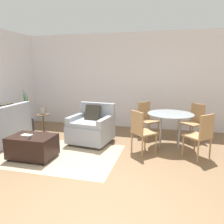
{
  "coord_description": "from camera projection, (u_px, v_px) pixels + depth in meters",
  "views": [
    {
      "loc": [
        1.27,
        -2.8,
        1.74
      ],
      "look_at": [
        0.05,
        2.0,
        0.75
      ],
      "focal_mm": 35.0,
      "sensor_mm": 36.0,
      "label": 1
    }
  ],
  "objects": [
    {
      "name": "dining_chair_far_left",
      "position": [
        146.0,
        117.0,
        5.58
      ],
      "size": [
        0.59,
        0.59,
        0.9
      ],
      "color": "tan",
      "rests_on": "ground_plane"
    },
    {
      "name": "wall_back",
      "position": [
        123.0,
        81.0,
        6.44
      ],
      "size": [
        12.0,
        0.06,
        2.75
      ],
      "color": "white",
      "rests_on": "ground_plane"
    },
    {
      "name": "area_rug",
      "position": [
        58.0,
        155.0,
        4.48
      ],
      "size": [
        2.46,
        1.72,
        0.01
      ],
      "color": "tan",
      "rests_on": "ground_plane"
    },
    {
      "name": "tv_remote_primary",
      "position": [
        30.0,
        138.0,
        4.09
      ],
      "size": [
        0.1,
        0.16,
        0.01
      ],
      "color": "black",
      "rests_on": "ottoman"
    },
    {
      "name": "dining_table",
      "position": [
        170.0,
        118.0,
        4.86
      ],
      "size": [
        1.01,
        1.01,
        0.76
      ],
      "color": "#99A8AD",
      "rests_on": "ground_plane"
    },
    {
      "name": "picture_frame",
      "position": [
        43.0,
        111.0,
        5.94
      ],
      "size": [
        0.17,
        0.07,
        0.21
      ],
      "color": "#8C6647",
      "rests_on": "side_table"
    },
    {
      "name": "ground_plane",
      "position": [
        76.0,
        185.0,
        3.31
      ],
      "size": [
        20.0,
        20.0,
        0.0
      ],
      "primitive_type": "plane",
      "color": "brown"
    },
    {
      "name": "dining_chair_far_right",
      "position": [
        195.0,
        120.0,
        5.3
      ],
      "size": [
        0.59,
        0.59,
        0.9
      ],
      "color": "tan",
      "rests_on": "ground_plane"
    },
    {
      "name": "book_stack",
      "position": [
        27.0,
        135.0,
        4.24
      ],
      "size": [
        0.21,
        0.13,
        0.02
      ],
      "color": "beige",
      "rests_on": "ottoman"
    },
    {
      "name": "ottoman",
      "position": [
        33.0,
        146.0,
        4.27
      ],
      "size": [
        0.86,
        0.59,
        0.46
      ],
      "color": "black",
      "rests_on": "ground_plane"
    },
    {
      "name": "dining_chair_near_left",
      "position": [
        141.0,
        129.0,
        4.48
      ],
      "size": [
        0.59,
        0.59,
        0.9
      ],
      "color": "tan",
      "rests_on": "ground_plane"
    },
    {
      "name": "potted_plant",
      "position": [
        27.0,
        121.0,
        6.11
      ],
      "size": [
        0.36,
        0.36,
        1.27
      ],
      "color": "#333338",
      "rests_on": "ground_plane"
    },
    {
      "name": "armchair",
      "position": [
        92.0,
        127.0,
        5.18
      ],
      "size": [
        1.01,
        1.0,
        0.91
      ],
      "color": "#999EA8",
      "rests_on": "ground_plane"
    },
    {
      "name": "dining_chair_near_right",
      "position": [
        201.0,
        133.0,
        4.19
      ],
      "size": [
        0.59,
        0.59,
        0.9
      ],
      "color": "tan",
      "rests_on": "ground_plane"
    },
    {
      "name": "side_table",
      "position": [
        43.0,
        120.0,
        5.99
      ],
      "size": [
        0.37,
        0.37,
        0.51
      ],
      "color": "#4C3828",
      "rests_on": "ground_plane"
    }
  ]
}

